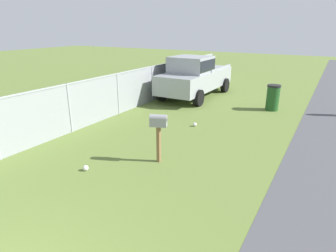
{
  "coord_description": "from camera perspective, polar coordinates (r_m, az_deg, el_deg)",
  "views": [
    {
      "loc": [
        -0.72,
        -3.55,
        3.48
      ],
      "look_at": [
        5.2,
        -0.12,
        1.12
      ],
      "focal_mm": 30.97,
      "sensor_mm": 36.0,
      "label": 1
    }
  ],
  "objects": [
    {
      "name": "pickup_truck",
      "position": [
        15.0,
        5.23,
        9.87
      ],
      "size": [
        5.29,
        2.24,
        2.09
      ],
      "rotation": [
        0.0,
        0.0,
        3.13
      ],
      "color": "#93999E",
      "rests_on": "ground"
    },
    {
      "name": "mailbox",
      "position": [
        7.53,
        -1.89,
        0.25
      ],
      "size": [
        0.34,
        0.48,
        1.33
      ],
      "rotation": [
        0.0,
        0.0,
        0.36
      ],
      "color": "brown",
      "rests_on": "ground"
    },
    {
      "name": "trash_bin",
      "position": [
        13.37,
        19.94,
        5.29
      ],
      "size": [
        0.57,
        0.57,
        1.11
      ],
      "color": "#1E4C1E",
      "rests_on": "ground"
    },
    {
      "name": "fence_section",
      "position": [
        13.08,
        -6.27,
        7.66
      ],
      "size": [
        17.95,
        0.07,
        1.7
      ],
      "color": "#9EA3A8",
      "rests_on": "ground"
    },
    {
      "name": "litter_bag_by_mailbox",
      "position": [
        7.71,
        -15.9,
        -7.96
      ],
      "size": [
        0.14,
        0.14,
        0.14
      ],
      "primitive_type": "sphere",
      "color": "silver",
      "rests_on": "ground"
    },
    {
      "name": "litter_bag_midfield_a",
      "position": [
        10.65,
        5.28,
        0.3
      ],
      "size": [
        0.14,
        0.14,
        0.14
      ],
      "primitive_type": "sphere",
      "color": "silver",
      "rests_on": "ground"
    }
  ]
}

